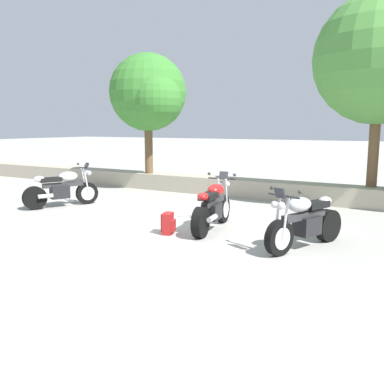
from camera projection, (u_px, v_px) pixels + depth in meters
The scene contains 7 objects.
ground_plane at pixel (156, 228), 8.98m from camera, with size 120.00×120.00×0.00m, color #A3A099.
stone_wall at pixel (243, 188), 13.05m from camera, with size 36.00×0.80×0.55m, color #A89E89.
motorcycle_white_near_left at pixel (62, 189), 11.35m from camera, with size 1.11×1.93×1.18m.
motorcycle_red_centre at pixel (213, 207), 8.83m from camera, with size 0.72×2.06×1.18m.
motorcycle_silver_far_right at pixel (304, 222), 7.44m from camera, with size 1.01×1.97×1.18m.
rider_backpack at pixel (168, 222), 8.47m from camera, with size 0.31×0.34×0.47m.
leafy_tree_far_left at pixel (149, 94), 14.07m from camera, with size 2.78×2.65×4.12m.
Camera 1 is at (5.03, -7.20, 2.19)m, focal length 38.61 mm.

